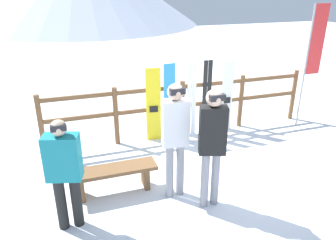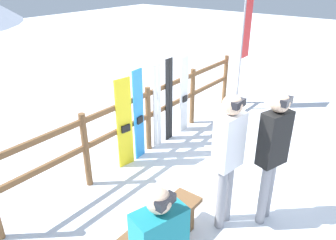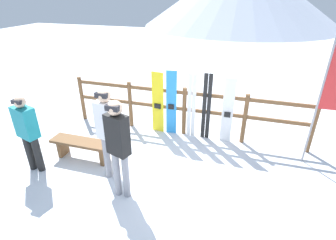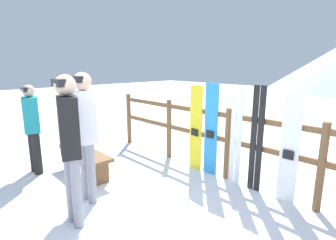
# 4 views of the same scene
# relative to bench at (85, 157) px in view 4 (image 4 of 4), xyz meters

# --- Properties ---
(ground_plane) EXTENTS (40.00, 40.00, 0.00)m
(ground_plane) POSITION_rel_bench_xyz_m (1.77, -0.33, -0.32)
(ground_plane) COLOR white
(fence) EXTENTS (5.75, 0.10, 1.20)m
(fence) POSITION_rel_bench_xyz_m (1.77, 1.67, 0.39)
(fence) COLOR brown
(fence) RESTS_ON ground
(bench) EXTENTS (1.34, 0.36, 0.43)m
(bench) POSITION_rel_bench_xyz_m (0.00, 0.00, 0.00)
(bench) COLOR brown
(bench) RESTS_ON ground
(person_teal) EXTENTS (0.48, 0.35, 1.56)m
(person_teal) POSITION_rel_bench_xyz_m (-0.69, -0.59, 0.58)
(person_teal) COLOR black
(person_teal) RESTS_ON ground
(person_white) EXTENTS (0.41, 0.27, 1.80)m
(person_white) POSITION_rel_bench_xyz_m (0.87, -0.37, 0.76)
(person_white) COLOR gray
(person_white) RESTS_ON ground
(person_black) EXTENTS (0.41, 0.31, 1.79)m
(person_black) POSITION_rel_bench_xyz_m (1.28, -0.76, 0.75)
(person_black) COLOR gray
(person_black) RESTS_ON ground
(snowboard_yellow) EXTENTS (0.30, 0.09, 1.53)m
(snowboard_yellow) POSITION_rel_bench_xyz_m (1.12, 1.61, 0.44)
(snowboard_yellow) COLOR yellow
(snowboard_yellow) RESTS_ON ground
(snowboard_blue) EXTENTS (0.25, 0.07, 1.59)m
(snowboard_blue) POSITION_rel_bench_xyz_m (1.46, 1.61, 0.47)
(snowboard_blue) COLOR #288CE0
(snowboard_blue) RESTS_ON ground
(ski_pair_white) EXTENTS (0.19, 0.02, 1.57)m
(ski_pair_white) POSITION_rel_bench_xyz_m (1.95, 1.62, 0.46)
(ski_pair_white) COLOR white
(ski_pair_white) RESTS_ON ground
(ski_pair_black) EXTENTS (0.20, 0.02, 1.60)m
(ski_pair_black) POSITION_rel_bench_xyz_m (2.30, 1.62, 0.48)
(ski_pair_black) COLOR black
(ski_pair_black) RESTS_ON ground
(snowboard_white) EXTENTS (0.25, 0.06, 1.54)m
(snowboard_white) POSITION_rel_bench_xyz_m (2.79, 1.61, 0.45)
(snowboard_white) COLOR white
(snowboard_white) RESTS_ON ground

